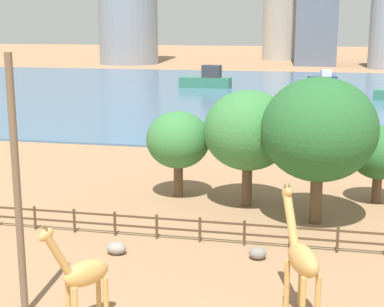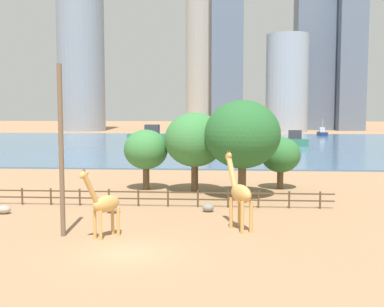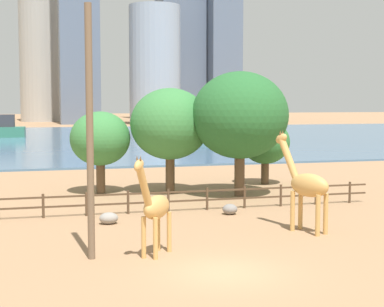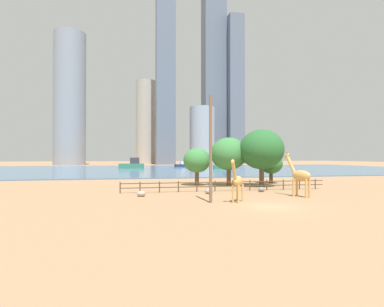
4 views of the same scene
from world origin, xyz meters
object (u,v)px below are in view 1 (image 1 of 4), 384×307
Objects in this scene: tree_left_small at (319,130)px; boat_sailboat at (323,78)px; tree_right_tall at (248,131)px; boulder_by_pole at (258,253)px; giraffe_tall at (82,274)px; tree_left_large at (178,140)px; tree_center_broad at (379,153)px; giraffe_companion at (301,258)px; boulder_near_fence at (116,248)px; utility_pole at (17,189)px; boat_barge at (207,80)px.

tree_left_small is 1.49× the size of boat_sailboat.
boulder_by_pole is at bearing -79.66° from tree_right_tall.
giraffe_tall is at bearing -127.32° from boulder_by_pole.
tree_left_large is 12.43m from tree_center_broad.
giraffe_companion is 4.99× the size of boulder_near_fence.
boulder_near_fence is (-1.05, 6.65, -1.67)m from giraffe_tall.
boulder_near_fence is 0.18× the size of boat_sailboat.
boat_sailboat is (0.92, 80.54, -4.31)m from tree_left_small.
giraffe_companion is 16.54m from tree_left_large.
tree_left_small is at bearing 65.81° from boulder_by_pole.
tree_right_tall is at bearing 71.73° from boat_sailboat.
giraffe_tall is at bearing 69.80° from boat_sailboat.
boat_sailboat is at bearing 87.65° from boulder_by_pole.
tree_right_tall is at bearing -13.71° from tree_left_large.
tree_right_tall reaches higher than boulder_near_fence.
tree_left_large is 77.70m from boat_sailboat.
giraffe_companion is 0.68× the size of tree_right_tall.
utility_pole is 1.13× the size of boat_barge.
tree_right_tall is 78.42m from boat_sailboat.
giraffe_tall is 0.86× the size of tree_center_broad.
giraffe_tall reaches higher than boat_barge.
tree_center_broad is (13.06, 11.36, 2.86)m from boulder_near_fence.
tree_center_broad is at bearing -176.32° from giraffe_tall.
boat_barge is at bearing 98.91° from tree_left_large.
tree_left_large is at bearing -174.31° from tree_center_broad.
boulder_by_pole is at bearing -57.02° from tree_left_large.
tree_center_broad is (4.22, 15.57, 0.88)m from giraffe_companion.
boulder_near_fence is 17.54m from tree_center_broad.
tree_center_broad is at bearing 5.69° from tree_left_large.
utility_pole is 1.80× the size of tree_left_large.
utility_pole is 12.04× the size of boulder_by_pole.
giraffe_companion is 9.99m from boulder_near_fence.
tree_center_broad reaches higher than giraffe_tall.
boat_sailboat reaches higher than boulder_by_pole.
giraffe_tall is 94.29m from boat_sailboat.
tree_center_broad is at bearing 16.68° from tree_right_tall.
boulder_by_pole is at bearing -114.19° from tree_left_small.
boulder_by_pole is 0.17× the size of tree_center_broad.
tree_left_small is at bearing -29.87° from tree_right_tall.
tree_right_tall is (5.25, 9.01, 4.37)m from boulder_near_fence.
boulder_by_pole is (6.74, 0.81, -0.00)m from boulder_near_fence.
giraffe_companion reaches higher than boat_sailboat.
tree_right_tall is 66.14m from boat_barge.
giraffe_companion is 79.77m from boat_barge.
tree_left_small is at bearing -128.14° from tree_center_broad.
tree_left_small reaches higher than boat_barge.
tree_right_tall is at bearing 150.13° from tree_left_small.
tree_left_small reaches higher than boat_sailboat.
boat_sailboat is (5.04, 78.17, -3.69)m from tree_right_tall.
giraffe_tall is at bearing -4.87° from utility_pole.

